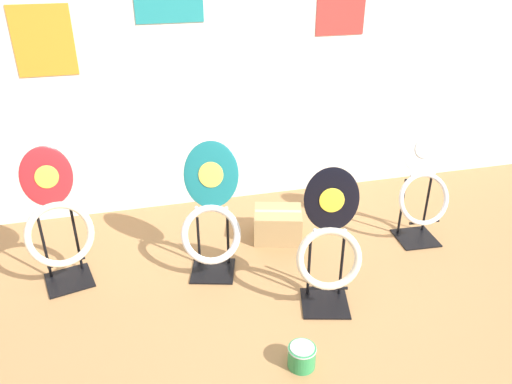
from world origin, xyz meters
name	(u,v)px	position (x,y,z in m)	size (l,w,h in m)	color
wall_back	(242,39)	(0.00, 2.22, 1.30)	(8.00, 0.07, 2.60)	silver
toilet_seat_display_jazz_black	(329,250)	(0.15, 0.70, 0.40)	(0.40, 0.34, 0.88)	black
toilet_seat_display_white_plain	(423,186)	(1.07, 1.25, 0.43)	(0.39, 0.31, 0.87)	black
toilet_seat_display_teal_sax	(211,221)	(-0.44, 1.22, 0.37)	(0.45, 0.44, 0.85)	black
toilet_seat_display_crimson_swirl	(58,225)	(-1.37, 1.34, 0.42)	(0.44, 0.34, 0.90)	black
paint_can	(302,356)	(-0.15, 0.28, 0.07)	(0.15, 0.15, 0.13)	#2D8E4C
storage_box	(278,224)	(0.09, 1.49, 0.11)	(0.40, 0.36, 0.22)	tan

